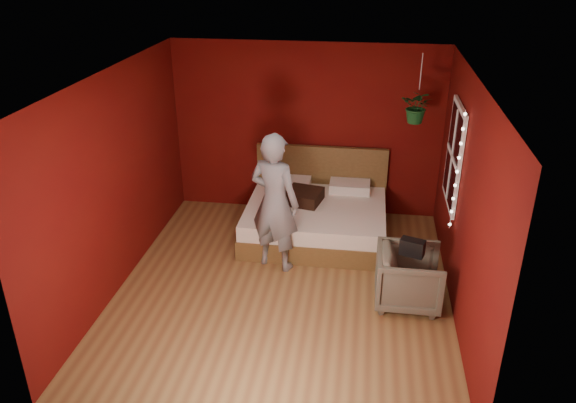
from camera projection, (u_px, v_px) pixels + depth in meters
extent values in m
plane|color=olive|center=(284.00, 287.00, 6.92)|extent=(4.50, 4.50, 0.00)
cube|color=#5A0F09|center=(306.00, 130.00, 8.39)|extent=(4.00, 0.02, 2.60)
cube|color=#5A0F09|center=(240.00, 309.00, 4.35)|extent=(4.00, 0.02, 2.60)
cube|color=#5A0F09|center=(116.00, 181.00, 6.63)|extent=(0.02, 4.50, 2.60)
cube|color=#5A0F09|center=(466.00, 202.00, 6.11)|extent=(0.02, 4.50, 2.60)
cube|color=white|center=(283.00, 76.00, 5.81)|extent=(4.00, 4.50, 0.02)
cube|color=white|center=(454.00, 156.00, 6.83)|extent=(0.04, 0.97, 1.27)
cube|color=black|center=(453.00, 156.00, 6.84)|extent=(0.02, 0.85, 1.15)
cube|color=white|center=(452.00, 156.00, 6.84)|extent=(0.03, 0.05, 1.15)
cube|color=white|center=(452.00, 156.00, 6.84)|extent=(0.03, 0.85, 0.05)
cylinder|color=silver|center=(457.00, 172.00, 6.37)|extent=(0.01, 0.01, 1.45)
sphere|color=#FFF2CC|center=(450.00, 224.00, 6.66)|extent=(0.04, 0.04, 0.04)
sphere|color=#FFF2CC|center=(452.00, 212.00, 6.58)|extent=(0.04, 0.04, 0.04)
sphere|color=#FFF2CC|center=(453.00, 199.00, 6.51)|extent=(0.04, 0.04, 0.04)
sphere|color=#FFF2CC|center=(455.00, 185.00, 6.44)|extent=(0.04, 0.04, 0.04)
sphere|color=#FFF2CC|center=(457.00, 172.00, 6.37)|extent=(0.04, 0.04, 0.04)
sphere|color=#FFF2CC|center=(459.00, 158.00, 6.30)|extent=(0.04, 0.04, 0.04)
sphere|color=#FFF2CC|center=(461.00, 144.00, 6.22)|extent=(0.04, 0.04, 0.04)
sphere|color=#FFF2CC|center=(463.00, 129.00, 6.15)|extent=(0.04, 0.04, 0.04)
sphere|color=#FFF2CC|center=(465.00, 114.00, 6.08)|extent=(0.04, 0.04, 0.04)
cube|color=brown|center=(316.00, 228.00, 8.05)|extent=(1.97, 1.68, 0.28)
cube|color=silver|center=(316.00, 212.00, 7.94)|extent=(1.94, 1.64, 0.22)
cube|color=brown|center=(321.00, 180.00, 8.59)|extent=(1.97, 0.08, 1.09)
cube|color=silver|center=(290.00, 183.00, 8.43)|extent=(0.59, 0.38, 0.14)
cube|color=silver|center=(350.00, 187.00, 8.32)|extent=(0.59, 0.38, 0.14)
imported|color=slate|center=(275.00, 202.00, 7.01)|extent=(0.77, 0.64, 1.82)
imported|color=#696653|center=(409.00, 277.00, 6.50)|extent=(0.75, 0.73, 0.69)
cube|color=black|center=(412.00, 247.00, 6.25)|extent=(0.30, 0.21, 0.19)
cube|color=black|center=(304.00, 196.00, 7.97)|extent=(0.57, 0.57, 0.17)
cylinder|color=silver|center=(421.00, 72.00, 7.12)|extent=(0.01, 0.01, 0.46)
imported|color=#185424|center=(418.00, 107.00, 7.31)|extent=(0.49, 0.46, 0.45)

